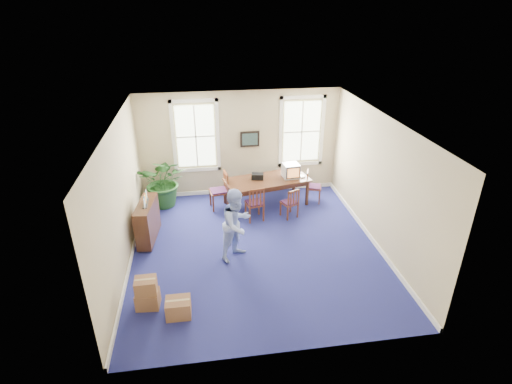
{
  "coord_description": "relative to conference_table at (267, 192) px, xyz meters",
  "views": [
    {
      "loc": [
        -1.21,
        -8.15,
        5.57
      ],
      "look_at": [
        0.1,
        0.6,
        1.25
      ],
      "focal_mm": 28.0,
      "sensor_mm": 36.0,
      "label": 1
    }
  ],
  "objects": [
    {
      "name": "wall_right",
      "position": [
        2.33,
        -2.27,
        1.19
      ],
      "size": [
        0.0,
        6.5,
        6.5
      ],
      "primitive_type": "plane",
      "rotation": [
        1.57,
        0.0,
        -1.57
      ],
      "color": "tan",
      "rests_on": "ground"
    },
    {
      "name": "brochure_rack",
      "position": [
        -3.27,
        -1.48,
        0.71
      ],
      "size": [
        0.32,
        0.59,
        0.26
      ],
      "primitive_type": null,
      "rotation": [
        0.0,
        0.0,
        -0.38
      ],
      "color": "#99999E",
      "rests_on": "credenza"
    },
    {
      "name": "credenza",
      "position": [
        -3.29,
        -1.48,
        0.08
      ],
      "size": [
        0.51,
        1.29,
        0.99
      ],
      "primitive_type": "cube",
      "rotation": [
        0.0,
        0.0,
        -0.12
      ],
      "color": "#472717",
      "rests_on": "ground"
    },
    {
      "name": "ceiling",
      "position": [
        -0.67,
        -2.27,
        2.79
      ],
      "size": [
        6.5,
        6.5,
        0.0
      ],
      "primitive_type": "plane",
      "rotation": [
        3.14,
        0.0,
        0.0
      ],
      "color": "white",
      "rests_on": "ground"
    },
    {
      "name": "window_left",
      "position": [
        -1.97,
        0.96,
        1.49
      ],
      "size": [
        1.4,
        0.12,
        2.2
      ],
      "primitive_type": null,
      "color": "white",
      "rests_on": "ground"
    },
    {
      "name": "wall_back",
      "position": [
        -0.67,
        0.98,
        1.19
      ],
      "size": [
        6.5,
        0.0,
        6.5
      ],
      "primitive_type": "plane",
      "rotation": [
        1.57,
        0.0,
        0.0
      ],
      "color": "tan",
      "rests_on": "ground"
    },
    {
      "name": "wall_picture",
      "position": [
        -0.37,
        0.93,
        1.34
      ],
      "size": [
        0.58,
        0.06,
        0.48
      ],
      "primitive_type": null,
      "color": "black",
      "rests_on": "ground"
    },
    {
      "name": "crt_tv",
      "position": [
        0.71,
        0.05,
        0.62
      ],
      "size": [
        0.5,
        0.54,
        0.41
      ],
      "primitive_type": null,
      "rotation": [
        0.0,
        0.0,
        0.11
      ],
      "color": "#B7B7BC",
      "rests_on": "conference_table"
    },
    {
      "name": "potted_plant",
      "position": [
        -2.96,
        0.39,
        0.36
      ],
      "size": [
        1.59,
        1.45,
        1.54
      ],
      "primitive_type": "imported",
      "rotation": [
        0.0,
        0.0,
        -0.2
      ],
      "color": "#1D481B",
      "rests_on": "ground"
    },
    {
      "name": "chair_end_left",
      "position": [
        -1.42,
        0.0,
        0.14
      ],
      "size": [
        0.56,
        0.56,
        1.1
      ],
      "primitive_type": null,
      "rotation": [
        0.0,
        0.0,
        -1.42
      ],
      "color": "brown",
      "rests_on": "ground"
    },
    {
      "name": "chair_near_right",
      "position": [
        0.49,
        -0.82,
        0.04
      ],
      "size": [
        0.52,
        0.52,
        0.89
      ],
      "primitive_type": null,
      "rotation": [
        0.0,
        0.0,
        3.53
      ],
      "color": "brown",
      "rests_on": "ground"
    },
    {
      "name": "conference_table",
      "position": [
        0.0,
        0.0,
        0.0
      ],
      "size": [
        2.58,
        1.58,
        0.82
      ],
      "primitive_type": null,
      "rotation": [
        0.0,
        0.0,
        0.22
      ],
      "color": "#472717",
      "rests_on": "ground"
    },
    {
      "name": "baseboard_back",
      "position": [
        -0.67,
        0.95,
        -0.35
      ],
      "size": [
        6.0,
        0.04,
        0.12
      ],
      "primitive_type": "cube",
      "color": "white",
      "rests_on": "ground"
    },
    {
      "name": "cardboard_boxes",
      "position": [
        -2.92,
        -3.89,
        -0.06
      ],
      "size": [
        1.28,
        1.28,
        0.7
      ],
      "primitive_type": null,
      "rotation": [
        0.0,
        0.0,
        -0.05
      ],
      "color": "#916241",
      "rests_on": "ground"
    },
    {
      "name": "equipment_bag",
      "position": [
        -0.27,
        0.05,
        0.5
      ],
      "size": [
        0.38,
        0.28,
        0.17
      ],
      "primitive_type": "cube",
      "rotation": [
        0.0,
        0.0,
        -0.19
      ],
      "color": "black",
      "rests_on": "conference_table"
    },
    {
      "name": "baseboard_left",
      "position": [
        -3.64,
        -2.27,
        -0.35
      ],
      "size": [
        0.04,
        6.5,
        0.12
      ],
      "primitive_type": "cube",
      "color": "white",
      "rests_on": "ground"
    },
    {
      "name": "chair_near_left",
      "position": [
        -0.49,
        -0.82,
        0.1
      ],
      "size": [
        0.53,
        0.53,
        1.02
      ],
      "primitive_type": null,
      "rotation": [
        0.0,
        0.0,
        3.32
      ],
      "color": "brown",
      "rests_on": "ground"
    },
    {
      "name": "wall_left",
      "position": [
        -3.67,
        -2.27,
        1.19
      ],
      "size": [
        0.0,
        6.5,
        6.5
      ],
      "primitive_type": "plane",
      "rotation": [
        1.57,
        0.0,
        1.57
      ],
      "color": "tan",
      "rests_on": "ground"
    },
    {
      "name": "baseboard_right",
      "position": [
        2.3,
        -2.27,
        -0.35
      ],
      "size": [
        0.04,
        6.5,
        0.12
      ],
      "primitive_type": "cube",
      "color": "white",
      "rests_on": "ground"
    },
    {
      "name": "man",
      "position": [
        -1.15,
        -2.52,
        0.47
      ],
      "size": [
        1.08,
        1.07,
        1.75
      ],
      "primitive_type": "imported",
      "rotation": [
        0.0,
        0.0,
        0.73
      ],
      "color": "#A0B6F8",
      "rests_on": "ground"
    },
    {
      "name": "wall_front",
      "position": [
        -0.67,
        -5.52,
        1.19
      ],
      "size": [
        6.5,
        0.0,
        6.5
      ],
      "primitive_type": "plane",
      "rotation": [
        -1.57,
        0.0,
        0.0
      ],
      "color": "tan",
      "rests_on": "ground"
    },
    {
      "name": "window_right",
      "position": [
        1.23,
        0.96,
        1.49
      ],
      "size": [
        1.4,
        0.12,
        2.2
      ],
      "primitive_type": null,
      "color": "white",
      "rests_on": "ground"
    },
    {
      "name": "chair_end_right",
      "position": [
        1.42,
        0.0,
        0.08
      ],
      "size": [
        0.55,
        0.55,
        0.97
      ],
      "primitive_type": null,
      "rotation": [
        0.0,
        0.0,
        1.27
      ],
      "color": "brown",
      "rests_on": "ground"
    },
    {
      "name": "floor",
      "position": [
        -0.67,
        -2.27,
        -0.41
      ],
      "size": [
        6.5,
        6.5,
        0.0
      ],
      "primitive_type": "plane",
      "color": "navy",
      "rests_on": "ground"
    },
    {
      "name": "game_console",
      "position": [
        1.04,
        0.0,
        0.43
      ],
      "size": [
        0.19,
        0.21,
        0.04
      ],
      "primitive_type": "cube",
      "rotation": [
        0.0,
        0.0,
        0.35
      ],
      "color": "white",
      "rests_on": "conference_table"
    }
  ]
}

